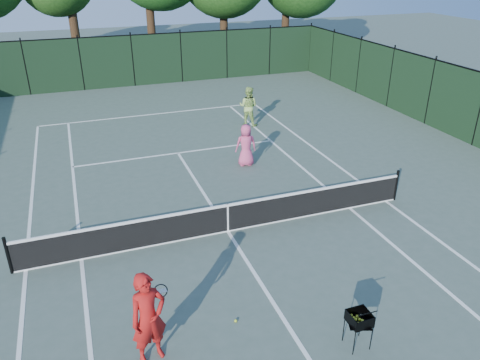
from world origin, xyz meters
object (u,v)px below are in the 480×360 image
object	(u,v)px
loose_ball_midcourt	(236,321)
player_green	(248,106)
ball_hopper	(359,319)
coach	(149,318)
player_pink	(246,145)

from	to	relation	value
loose_ball_midcourt	player_green	bearing A→B (deg)	67.97
ball_hopper	loose_ball_midcourt	xyz separation A→B (m)	(-2.12, 1.48, -0.67)
coach	ball_hopper	distance (m)	4.19
ball_hopper	coach	bearing A→B (deg)	-175.05
ball_hopper	player_green	bearing A→B (deg)	98.79
coach	loose_ball_midcourt	size ratio (longest dim) A/B	29.60
coach	ball_hopper	xyz separation A→B (m)	(4.03, -1.12, -0.30)
player_green	ball_hopper	xyz separation A→B (m)	(-2.85, -13.77, -0.22)
player_pink	player_green	bearing A→B (deg)	-103.69
player_green	loose_ball_midcourt	bearing A→B (deg)	105.67
coach	ball_hopper	bearing A→B (deg)	-31.50
coach	player_green	distance (m)	14.40
player_green	loose_ball_midcourt	xyz separation A→B (m)	(-4.97, -12.29, -0.89)
player_pink	player_green	xyz separation A→B (m)	(1.75, 4.34, 0.11)
player_pink	player_green	distance (m)	4.68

